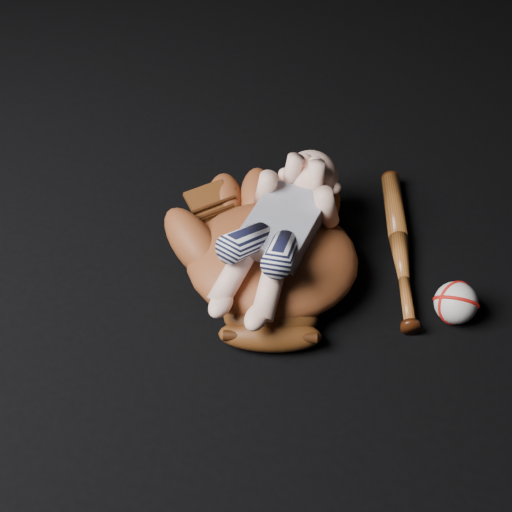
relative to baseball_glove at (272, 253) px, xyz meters
The scene contains 4 objects.
baseball_glove is the anchor object (origin of this frame).
newborn_baby 0.06m from the baseball_glove, 32.83° to the right, with size 0.18×0.38×0.16m, color #EDB098, non-canonical shape.
baseball_bat 0.25m from the baseball_glove, 25.33° to the left, with size 0.04×0.39×0.04m, color brown, non-canonical shape.
baseball 0.32m from the baseball_glove, ahead, with size 0.07×0.07×0.07m, color silver.
Camera 1 is at (0.04, -0.78, 0.87)m, focal length 45.00 mm.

